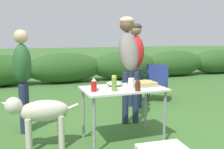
{
  "coord_description": "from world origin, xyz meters",
  "views": [
    {
      "loc": [
        -1.28,
        -3.04,
        1.42
      ],
      "look_at": [
        -0.07,
        0.24,
        0.89
      ],
      "focal_mm": 40.0,
      "sensor_mm": 36.0,
      "label": 1
    }
  ],
  "objects_px": {
    "food_tray": "(143,84)",
    "camp_chair_green_behind_table": "(157,80)",
    "mixing_bowl": "(114,83)",
    "ketchup_bottle": "(94,85)",
    "paper_cup_stack": "(131,83)",
    "standing_person_with_beanie": "(135,55)",
    "plate_stack": "(100,87)",
    "standing_person_in_dark_puffer": "(129,54)",
    "dog": "(40,113)",
    "folding_table": "(123,93)",
    "standing_person_in_navy_coat": "(23,72)",
    "relish_jar": "(114,83)",
    "bbq_sauce_bottle": "(138,85)"
  },
  "relations": [
    {
      "from": "food_tray",
      "to": "camp_chair_green_behind_table",
      "type": "relative_size",
      "value": 0.46
    },
    {
      "from": "mixing_bowl",
      "to": "camp_chair_green_behind_table",
      "type": "bearing_deg",
      "value": 43.98
    },
    {
      "from": "mixing_bowl",
      "to": "ketchup_bottle",
      "type": "distance_m",
      "value": 0.45
    },
    {
      "from": "mixing_bowl",
      "to": "paper_cup_stack",
      "type": "xyz_separation_m",
      "value": [
        0.15,
        -0.24,
        0.03
      ]
    },
    {
      "from": "standing_person_with_beanie",
      "to": "camp_chair_green_behind_table",
      "type": "distance_m",
      "value": 0.92
    },
    {
      "from": "plate_stack",
      "to": "mixing_bowl",
      "type": "distance_m",
      "value": 0.25
    },
    {
      "from": "food_tray",
      "to": "standing_person_in_dark_puffer",
      "type": "bearing_deg",
      "value": 82.81
    },
    {
      "from": "plate_stack",
      "to": "ketchup_bottle",
      "type": "height_order",
      "value": "ketchup_bottle"
    },
    {
      "from": "dog",
      "to": "camp_chair_green_behind_table",
      "type": "height_order",
      "value": "camp_chair_green_behind_table"
    },
    {
      "from": "camp_chair_green_behind_table",
      "to": "paper_cup_stack",
      "type": "bearing_deg",
      "value": -95.08
    },
    {
      "from": "folding_table",
      "to": "standing_person_in_navy_coat",
      "type": "distance_m",
      "value": 1.53
    },
    {
      "from": "food_tray",
      "to": "plate_stack",
      "type": "bearing_deg",
      "value": 175.46
    },
    {
      "from": "food_tray",
      "to": "dog",
      "type": "bearing_deg",
      "value": 176.79
    },
    {
      "from": "folding_table",
      "to": "camp_chair_green_behind_table",
      "type": "height_order",
      "value": "camp_chair_green_behind_table"
    },
    {
      "from": "folding_table",
      "to": "plate_stack",
      "type": "relative_size",
      "value": 4.73
    },
    {
      "from": "paper_cup_stack",
      "to": "relish_jar",
      "type": "height_order",
      "value": "relish_jar"
    },
    {
      "from": "standing_person_in_navy_coat",
      "to": "dog",
      "type": "xyz_separation_m",
      "value": [
        0.17,
        -0.72,
        -0.44
      ]
    },
    {
      "from": "standing_person_with_beanie",
      "to": "food_tray",
      "type": "bearing_deg",
      "value": -58.03
    },
    {
      "from": "food_tray",
      "to": "standing_person_with_beanie",
      "type": "distance_m",
      "value": 1.54
    },
    {
      "from": "relish_jar",
      "to": "camp_chair_green_behind_table",
      "type": "height_order",
      "value": "relish_jar"
    },
    {
      "from": "bbq_sauce_bottle",
      "to": "standing_person_in_dark_puffer",
      "type": "bearing_deg",
      "value": 72.65
    },
    {
      "from": "folding_table",
      "to": "camp_chair_green_behind_table",
      "type": "relative_size",
      "value": 1.32
    },
    {
      "from": "camp_chair_green_behind_table",
      "to": "standing_person_in_dark_puffer",
      "type": "bearing_deg",
      "value": -105.23
    },
    {
      "from": "food_tray",
      "to": "standing_person_in_navy_coat",
      "type": "relative_size",
      "value": 0.25
    },
    {
      "from": "relish_jar",
      "to": "plate_stack",
      "type": "bearing_deg",
      "value": 116.65
    },
    {
      "from": "standing_person_in_dark_puffer",
      "to": "plate_stack",
      "type": "bearing_deg",
      "value": -130.34
    },
    {
      "from": "plate_stack",
      "to": "relish_jar",
      "type": "relative_size",
      "value": 1.17
    },
    {
      "from": "relish_jar",
      "to": "bbq_sauce_bottle",
      "type": "height_order",
      "value": "relish_jar"
    },
    {
      "from": "standing_person_in_dark_puffer",
      "to": "folding_table",
      "type": "bearing_deg",
      "value": -111.47
    },
    {
      "from": "standing_person_in_navy_coat",
      "to": "mixing_bowl",
      "type": "bearing_deg",
      "value": -109.24
    },
    {
      "from": "mixing_bowl",
      "to": "paper_cup_stack",
      "type": "bearing_deg",
      "value": -58.66
    },
    {
      "from": "plate_stack",
      "to": "dog",
      "type": "xyz_separation_m",
      "value": [
        -0.79,
        0.03,
        -0.28
      ]
    },
    {
      "from": "food_tray",
      "to": "plate_stack",
      "type": "relative_size",
      "value": 1.64
    },
    {
      "from": "bbq_sauce_bottle",
      "to": "standing_person_with_beanie",
      "type": "relative_size",
      "value": 0.09
    },
    {
      "from": "standing_person_in_dark_puffer",
      "to": "dog",
      "type": "relative_size",
      "value": 1.82
    },
    {
      "from": "standing_person_in_dark_puffer",
      "to": "standing_person_in_navy_coat",
      "type": "relative_size",
      "value": 1.15
    },
    {
      "from": "relish_jar",
      "to": "ketchup_bottle",
      "type": "bearing_deg",
      "value": 165.79
    },
    {
      "from": "standing_person_in_navy_coat",
      "to": "camp_chair_green_behind_table",
      "type": "bearing_deg",
      "value": -62.68
    },
    {
      "from": "bbq_sauce_bottle",
      "to": "standing_person_in_navy_coat",
      "type": "distance_m",
      "value": 1.74
    },
    {
      "from": "bbq_sauce_bottle",
      "to": "standing_person_with_beanie",
      "type": "height_order",
      "value": "standing_person_with_beanie"
    },
    {
      "from": "plate_stack",
      "to": "standing_person_with_beanie",
      "type": "bearing_deg",
      "value": 49.25
    },
    {
      "from": "plate_stack",
      "to": "relish_jar",
      "type": "bearing_deg",
      "value": -63.35
    },
    {
      "from": "folding_table",
      "to": "dog",
      "type": "distance_m",
      "value": 1.11
    },
    {
      "from": "ketchup_bottle",
      "to": "standing_person_in_dark_puffer",
      "type": "distance_m",
      "value": 1.21
    },
    {
      "from": "plate_stack",
      "to": "dog",
      "type": "bearing_deg",
      "value": 177.83
    },
    {
      "from": "relish_jar",
      "to": "standing_person_in_navy_coat",
      "type": "bearing_deg",
      "value": 137.62
    },
    {
      "from": "bbq_sauce_bottle",
      "to": "camp_chair_green_behind_table",
      "type": "xyz_separation_m",
      "value": [
        1.44,
        1.96,
        -0.35
      ]
    },
    {
      "from": "folding_table",
      "to": "mixing_bowl",
      "type": "bearing_deg",
      "value": 111.11
    },
    {
      "from": "folding_table",
      "to": "relish_jar",
      "type": "relative_size",
      "value": 5.55
    },
    {
      "from": "folding_table",
      "to": "camp_chair_green_behind_table",
      "type": "bearing_deg",
      "value": 48.04
    }
  ]
}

